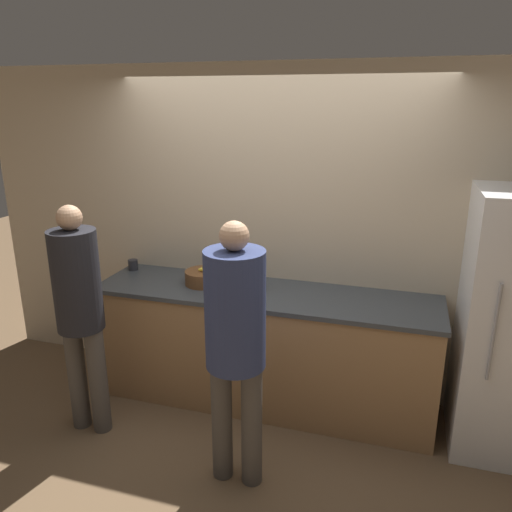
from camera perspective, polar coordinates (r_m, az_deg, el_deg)
ground_plane at (r=3.93m, az=-0.69°, el=-18.85°), size 14.00×14.00×0.00m
wall_back at (r=4.00m, az=2.37°, el=2.55°), size 5.20×0.06×2.60m
counter at (r=4.00m, az=0.98°, el=-10.27°), size 2.62×0.70×0.93m
person_left at (r=3.65m, az=-19.55°, el=-5.28°), size 0.32×0.32×1.68m
person_center at (r=2.95m, az=-2.36°, el=-8.89°), size 0.36×0.36×1.70m
fruit_bowl at (r=3.95m, az=-6.01°, el=-2.42°), size 0.29×0.29×0.15m
utensil_crock at (r=4.06m, az=-1.85°, el=-1.62°), size 0.12×0.12×0.29m
bottle_clear at (r=3.79m, az=0.75°, el=-3.01°), size 0.05×0.05×0.17m
cup_red at (r=3.72m, az=-1.49°, el=-3.80°), size 0.07×0.07×0.09m
cup_black at (r=4.39m, az=-13.87°, el=-0.98°), size 0.08×0.08×0.09m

